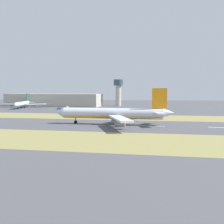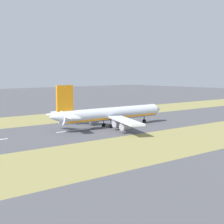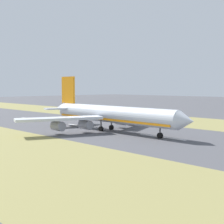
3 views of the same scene
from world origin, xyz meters
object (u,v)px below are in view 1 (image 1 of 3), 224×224
Objects in this scene: airplane_main_jet at (115,114)px; terminal_building at (54,100)px; control_tower at (118,90)px; airplane_parked_apron at (23,104)px; service_truck at (67,108)px; apron_car at (59,108)px.

terminal_building is at bearing 32.36° from airplane_main_jet.
airplane_parked_apron is at bearing 121.29° from control_tower.
airplane_main_jet reaches higher than airplane_parked_apron.
airplane_main_jet is 133.66m from service_truck.
airplane_main_jet is at bearing -145.02° from apron_car.
control_tower is at bearing -32.19° from service_truck.
service_truck is (-52.65, -35.83, -5.95)m from terminal_building.
terminal_building reaches higher than service_truck.
apron_car is (-72.49, 50.16, -19.39)m from control_tower.
terminal_building reaches higher than apron_car.
airplane_main_jet is at bearing -171.67° from control_tower.
control_tower reaches higher than airplane_parked_apron.
control_tower is at bearing 8.33° from airplane_main_jet.
apron_car is (109.84, 76.84, -5.02)m from airplane_main_jet.
airplane_parked_apron reaches higher than apron_car.
control_tower reaches higher than terminal_building.
apron_car is (-4.11, 7.11, -0.66)m from service_truck.
airplane_parked_apron is 55.34m from service_truck.
airplane_parked_apron is 10.91× the size of apron_car.
airplane_main_jet is 184.83m from control_tower.
service_truck is at bearing -99.48° from airplane_parked_apron.
airplane_main_jet is 134.14m from apron_car.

